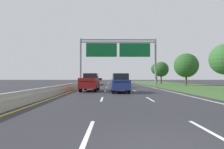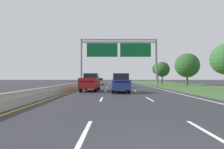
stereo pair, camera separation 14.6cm
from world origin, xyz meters
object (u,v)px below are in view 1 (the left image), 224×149
object	(u,v)px
car_black_centre_lane_sedan	(118,83)
roadside_tree_far	(161,69)
car_blue_centre_lane_suv	(120,83)
overhead_sign_gantry	(118,52)
pickup_truck_red	(90,82)
car_gold_centre_lane_suv	(116,80)
roadside_tree_distant	(157,69)
roadside_tree_mid	(186,65)
car_silver_left_lane_sedan	(98,81)

from	to	relation	value
car_black_centre_lane_sedan	roadside_tree_far	bearing A→B (deg)	-31.66
car_black_centre_lane_sedan	car_blue_centre_lane_suv	distance (m)	9.91
overhead_sign_gantry	pickup_truck_red	xyz separation A→B (m)	(-4.03, -13.62, -5.56)
overhead_sign_gantry	car_gold_centre_lane_suv	xyz separation A→B (m)	(-0.21, 9.20, -5.54)
pickup_truck_red	roadside_tree_distant	size ratio (longest dim) A/B	0.82
car_black_centre_lane_sedan	roadside_tree_far	world-z (taller)	roadside_tree_far
car_gold_centre_lane_suv	roadside_tree_distant	distance (m)	25.45
overhead_sign_gantry	roadside_tree_mid	xyz separation A→B (m)	(14.61, 3.27, -2.38)
car_black_centre_lane_sedan	car_blue_centre_lane_suv	bearing A→B (deg)	179.09
pickup_truck_red	car_blue_centre_lane_suv	xyz separation A→B (m)	(3.61, -2.40, 0.02)
car_silver_left_lane_sedan	roadside_tree_distant	size ratio (longest dim) A/B	0.66
overhead_sign_gantry	roadside_tree_distant	world-z (taller)	overhead_sign_gantry
pickup_truck_red	roadside_tree_distant	world-z (taller)	roadside_tree_distant
car_black_centre_lane_sedan	roadside_tree_mid	xyz separation A→B (m)	(14.86, 9.38, 3.44)
car_blue_centre_lane_suv	roadside_tree_far	world-z (taller)	roadside_tree_far
pickup_truck_red	roadside_tree_far	world-z (taller)	roadside_tree_far
car_gold_centre_lane_suv	roadside_tree_mid	bearing A→B (deg)	-112.95
car_silver_left_lane_sedan	car_blue_centre_lane_suv	bearing A→B (deg)	-171.13
overhead_sign_gantry	car_gold_centre_lane_suv	size ratio (longest dim) A/B	3.18
pickup_truck_red	car_gold_centre_lane_suv	size ratio (longest dim) A/B	1.15
car_black_centre_lane_sedan	car_gold_centre_lane_suv	distance (m)	15.32
overhead_sign_gantry	roadside_tree_distant	bearing A→B (deg)	63.60
overhead_sign_gantry	roadside_tree_far	world-z (taller)	overhead_sign_gantry
overhead_sign_gantry	pickup_truck_red	world-z (taller)	overhead_sign_gantry
car_black_centre_lane_sedan	roadside_tree_far	distance (m)	23.55
car_silver_left_lane_sedan	roadside_tree_far	distance (m)	18.29
car_gold_centre_lane_suv	car_silver_left_lane_sedan	bearing A→B (deg)	128.49
car_gold_centre_lane_suv	car_black_centre_lane_sedan	bearing A→B (deg)	178.74
car_blue_centre_lane_suv	roadside_tree_far	size ratio (longest dim) A/B	0.80
car_black_centre_lane_sedan	car_gold_centre_lane_suv	world-z (taller)	car_gold_centre_lane_suv
pickup_truck_red	roadside_tree_distant	xyz separation A→B (m)	(18.69, 43.16, 3.61)
car_blue_centre_lane_suv	car_gold_centre_lane_suv	bearing A→B (deg)	-1.48
car_blue_centre_lane_suv	roadside_tree_mid	xyz separation A→B (m)	(15.02, 19.28, 3.16)
car_gold_centre_lane_suv	roadside_tree_distant	size ratio (longest dim) A/B	0.71
roadside_tree_mid	car_black_centre_lane_sedan	bearing A→B (deg)	-147.72
roadside_tree_mid	pickup_truck_red	bearing A→B (deg)	-137.81
car_silver_left_lane_sedan	roadside_tree_distant	xyz separation A→B (m)	(18.87, 23.64, 3.87)
pickup_truck_red	car_silver_left_lane_sedan	size ratio (longest dim) A/B	1.23
roadside_tree_mid	overhead_sign_gantry	bearing A→B (deg)	-167.39
roadside_tree_far	roadside_tree_distant	size ratio (longest dim) A/B	0.88
car_gold_centre_lane_suv	pickup_truck_red	bearing A→B (deg)	169.39
roadside_tree_distant	roadside_tree_far	bearing A→B (deg)	-99.48
pickup_truck_red	car_blue_centre_lane_suv	distance (m)	4.34
car_gold_centre_lane_suv	overhead_sign_gantry	bearing A→B (deg)	-179.80
car_black_centre_lane_sedan	car_silver_left_lane_sedan	world-z (taller)	same
car_silver_left_lane_sedan	roadside_tree_distant	bearing A→B (deg)	-39.54
pickup_truck_red	car_gold_centre_lane_suv	distance (m)	23.14
roadside_tree_far	car_gold_centre_lane_suv	bearing A→B (deg)	-159.63
pickup_truck_red	car_silver_left_lane_sedan	distance (m)	19.52
roadside_tree_mid	roadside_tree_far	distance (m)	10.80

